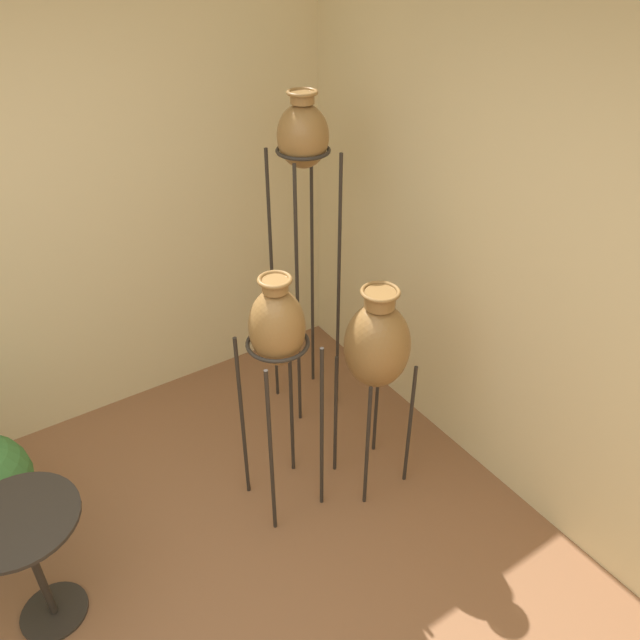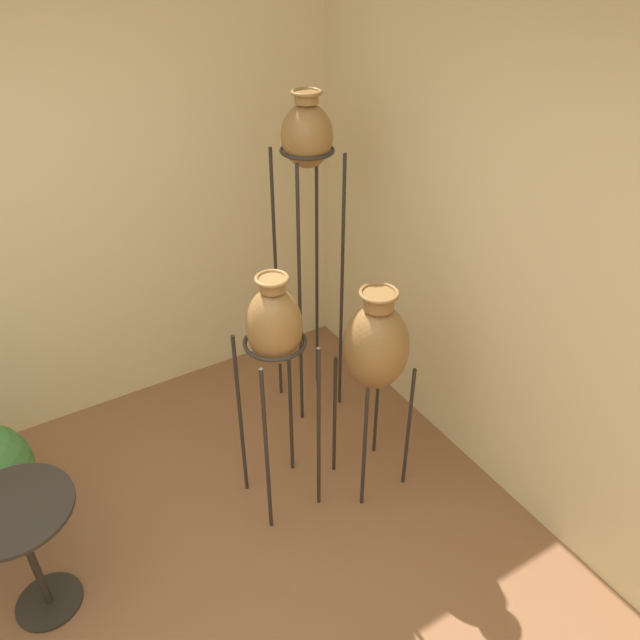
{
  "view_description": "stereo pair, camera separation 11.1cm",
  "coord_description": "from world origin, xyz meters",
  "px_view_note": "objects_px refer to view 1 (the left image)",
  "views": [
    {
      "loc": [
        -0.1,
        -1.24,
        2.75
      ],
      "look_at": [
        1.39,
        0.99,
        0.96
      ],
      "focal_mm": 35.0,
      "sensor_mm": 36.0,
      "label": 1
    },
    {
      "loc": [
        -0.01,
        -1.3,
        2.75
      ],
      "look_at": [
        1.39,
        0.99,
        0.96
      ],
      "focal_mm": 35.0,
      "sensor_mm": 36.0,
      "label": 2
    }
  ],
  "objects_px": {
    "vase_stand_tall": "(303,151)",
    "vase_stand_medium": "(277,332)",
    "vase_stand_short": "(377,346)",
    "side_table": "(28,547)"
  },
  "relations": [
    {
      "from": "vase_stand_medium",
      "to": "side_table",
      "type": "xyz_separation_m",
      "value": [
        -1.25,
        0.0,
        -0.62
      ]
    },
    {
      "from": "vase_stand_tall",
      "to": "vase_stand_medium",
      "type": "xyz_separation_m",
      "value": [
        -0.55,
        -0.63,
        -0.57
      ]
    },
    {
      "from": "vase_stand_short",
      "to": "side_table",
      "type": "relative_size",
      "value": 1.85
    },
    {
      "from": "vase_stand_medium",
      "to": "vase_stand_short",
      "type": "bearing_deg",
      "value": -14.97
    },
    {
      "from": "vase_stand_short",
      "to": "vase_stand_tall",
      "type": "bearing_deg",
      "value": 85.3
    },
    {
      "from": "vase_stand_tall",
      "to": "vase_stand_short",
      "type": "bearing_deg",
      "value": -94.7
    },
    {
      "from": "vase_stand_medium",
      "to": "side_table",
      "type": "height_order",
      "value": "vase_stand_medium"
    },
    {
      "from": "vase_stand_tall",
      "to": "vase_stand_medium",
      "type": "relative_size",
      "value": 1.42
    },
    {
      "from": "vase_stand_short",
      "to": "vase_stand_medium",
      "type": "bearing_deg",
      "value": 165.03
    },
    {
      "from": "side_table",
      "to": "vase_stand_medium",
      "type": "bearing_deg",
      "value": -0.12
    }
  ]
}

